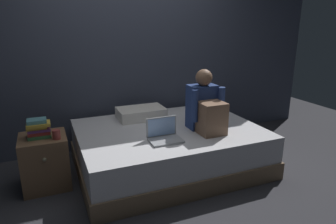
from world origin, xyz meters
name	(u,v)px	position (x,y,z in m)	size (l,w,h in m)	color
ground_plane	(162,182)	(0.00, 0.00, 0.00)	(8.00, 8.00, 0.00)	#2D2D33
wall_back	(127,42)	(0.00, 1.20, 1.35)	(5.60, 0.10, 2.70)	#383D4C
bed	(169,148)	(0.20, 0.30, 0.23)	(2.00, 1.50, 0.47)	#7A6047
nightstand	(45,161)	(-1.10, 0.39, 0.27)	(0.44, 0.46, 0.53)	brown
person_sitting	(206,108)	(0.54, 0.09, 0.72)	(0.39, 0.44, 0.66)	navy
laptop	(164,135)	(0.02, -0.01, 0.53)	(0.32, 0.23, 0.22)	#9EA0A5
pillow	(141,113)	(0.03, 0.75, 0.54)	(0.56, 0.36, 0.13)	silver
book_stack	(38,129)	(-1.12, 0.38, 0.62)	(0.22, 0.18, 0.19)	#387042
mug	(56,134)	(-0.97, 0.27, 0.58)	(0.08, 0.08, 0.09)	#933833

